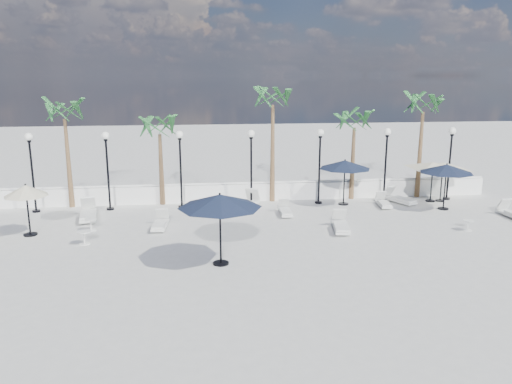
{
  "coord_description": "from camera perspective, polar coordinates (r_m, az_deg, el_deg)",
  "views": [
    {
      "loc": [
        -2.72,
        -17.94,
        6.44
      ],
      "look_at": [
        -0.17,
        3.07,
        1.5
      ],
      "focal_mm": 35.0,
      "sensor_mm": 36.0,
      "label": 1
    }
  ],
  "objects": [
    {
      "name": "ground",
      "position": [
        19.25,
        1.62,
        -6.41
      ],
      "size": [
        100.0,
        100.0,
        0.0
      ],
      "primitive_type": "plane",
      "color": "#ADACA7",
      "rests_on": "ground"
    },
    {
      "name": "lamppost_5",
      "position": [
        26.59,
        14.65,
        4.18
      ],
      "size": [
        0.36,
        0.36,
        3.84
      ],
      "color": "black",
      "rests_on": "ground"
    },
    {
      "name": "lamppost_3",
      "position": [
        24.9,
        -0.56,
        4.02
      ],
      "size": [
        0.36,
        0.36,
        3.84
      ],
      "color": "black",
      "rests_on": "ground"
    },
    {
      "name": "lounger_1",
      "position": [
        22.01,
        -10.89,
        -3.53
      ],
      "size": [
        0.71,
        1.78,
        0.65
      ],
      "rotation": [
        0.0,
        0.0,
        -0.08
      ],
      "color": "silver",
      "rests_on": "ground"
    },
    {
      "name": "palm_0",
      "position": [
        26.08,
        -21.05,
        8.09
      ],
      "size": [
        2.6,
        2.6,
        5.5
      ],
      "color": "brown",
      "rests_on": "ground"
    },
    {
      "name": "side_table_1",
      "position": [
        20.69,
        -19.03,
        -4.81
      ],
      "size": [
        0.55,
        0.55,
        0.53
      ],
      "color": "silver",
      "rests_on": "ground"
    },
    {
      "name": "lamppost_1",
      "position": [
        25.12,
        -16.67,
        3.54
      ],
      "size": [
        0.36,
        0.36,
        3.84
      ],
      "color": "black",
      "rests_on": "ground"
    },
    {
      "name": "parasol_navy_left",
      "position": [
        17.03,
        -4.15,
        -1.08
      ],
      "size": [
        2.91,
        2.91,
        2.57
      ],
      "color": "black",
      "rests_on": "ground"
    },
    {
      "name": "lamppost_0",
      "position": [
        25.95,
        -24.31,
        3.22
      ],
      "size": [
        0.36,
        0.36,
        3.84
      ],
      "color": "black",
      "rests_on": "ground"
    },
    {
      "name": "lamppost_4",
      "position": [
        25.52,
        7.3,
        4.14
      ],
      "size": [
        0.36,
        0.36,
        3.84
      ],
      "color": "black",
      "rests_on": "ground"
    },
    {
      "name": "lounger_3",
      "position": [
        23.71,
        3.36,
        -2.13
      ],
      "size": [
        0.6,
        1.65,
        0.61
      ],
      "rotation": [
        0.0,
        0.0,
        -0.04
      ],
      "color": "silver",
      "rests_on": "ground"
    },
    {
      "name": "lamppost_6",
      "position": [
        28.06,
        21.33,
        4.15
      ],
      "size": [
        0.36,
        0.36,
        3.84
      ],
      "color": "black",
      "rests_on": "ground"
    },
    {
      "name": "lounger_4",
      "position": [
        21.56,
        9.68,
        -3.77
      ],
      "size": [
        0.94,
        1.99,
        0.72
      ],
      "rotation": [
        0.0,
        0.0,
        -0.18
      ],
      "color": "silver",
      "rests_on": "ground"
    },
    {
      "name": "palm_1",
      "position": [
        25.44,
        -10.97,
        6.84
      ],
      "size": [
        2.6,
        2.6,
        4.7
      ],
      "color": "brown",
      "rests_on": "ground"
    },
    {
      "name": "lounger_0",
      "position": [
        24.19,
        -18.65,
        -2.35
      ],
      "size": [
        1.03,
        2.22,
        0.8
      ],
      "rotation": [
        0.0,
        0.0,
        0.17
      ],
      "color": "silver",
      "rests_on": "ground"
    },
    {
      "name": "lounger_5",
      "position": [
        25.97,
        14.37,
        -1.18
      ],
      "size": [
        0.71,
        1.66,
        0.6
      ],
      "rotation": [
        0.0,
        0.0,
        -0.12
      ],
      "color": "silver",
      "rests_on": "ground"
    },
    {
      "name": "lamppost_2",
      "position": [
        24.77,
        -8.65,
        3.82
      ],
      "size": [
        0.36,
        0.36,
        3.84
      ],
      "color": "black",
      "rests_on": "ground"
    },
    {
      "name": "side_table_2",
      "position": [
        23.11,
        23.08,
        -3.41
      ],
      "size": [
        0.47,
        0.47,
        0.46
      ],
      "color": "silver",
      "rests_on": "ground"
    },
    {
      "name": "side_table_0",
      "position": [
        22.41,
        -18.35,
        -3.43
      ],
      "size": [
        0.52,
        0.52,
        0.51
      ],
      "color": "silver",
      "rests_on": "ground"
    },
    {
      "name": "palm_4",
      "position": [
        27.96,
        18.57,
        8.96
      ],
      "size": [
        2.6,
        2.6,
        5.7
      ],
      "color": "brown",
      "rests_on": "ground"
    },
    {
      "name": "parasol_navy_mid",
      "position": [
        25.57,
        10.13,
        3.08
      ],
      "size": [
        2.62,
        2.62,
        2.35
      ],
      "color": "black",
      "rests_on": "ground"
    },
    {
      "name": "parasol_cream_sq_a",
      "position": [
        27.63,
        20.61,
        3.15
      ],
      "size": [
        4.51,
        4.51,
        2.21
      ],
      "color": "black",
      "rests_on": "ground"
    },
    {
      "name": "lounger_6",
      "position": [
        26.88,
        16.08,
        -0.73
      ],
      "size": [
        1.32,
        1.94,
        0.7
      ],
      "rotation": [
        0.0,
        0.0,
        0.43
      ],
      "color": "silver",
      "rests_on": "ground"
    },
    {
      "name": "palm_2",
      "position": [
        25.57,
        1.94,
        10.17
      ],
      "size": [
        2.6,
        2.6,
        6.1
      ],
      "color": "brown",
      "rests_on": "ground"
    },
    {
      "name": "parasol_cream_small",
      "position": [
        22.3,
        -24.81,
        0.07
      ],
      "size": [
        1.78,
        1.78,
        2.18
      ],
      "color": "black",
      "rests_on": "ground"
    },
    {
      "name": "parasol_cream_sq_b",
      "position": [
        27.38,
        19.6,
        3.21
      ],
      "size": [
        4.48,
        4.48,
        2.25
      ],
      "color": "black",
      "rests_on": "ground"
    },
    {
      "name": "balustrade",
      "position": [
        26.27,
        -0.79,
        -0.0
      ],
      "size": [
        26.0,
        0.3,
        1.01
      ],
      "color": "white",
      "rests_on": "ground"
    },
    {
      "name": "lounger_2",
      "position": [
        24.62,
        -0.98,
        -1.37
      ],
      "size": [
        1.51,
        2.27,
        0.81
      ],
      "rotation": [
        0.0,
        0.0,
        -0.42
      ],
      "color": "silver",
      "rests_on": "ground"
    },
    {
      "name": "palm_3",
      "position": [
        26.66,
        11.18,
        7.54
      ],
      "size": [
        2.6,
        2.6,
        4.9
      ],
      "color": "brown",
      "rests_on": "ground"
    },
    {
      "name": "parasol_navy_right",
      "position": [
        25.96,
        20.95,
        2.48
      ],
      "size": [
        2.57,
        2.57,
        2.31
      ],
      "color": "black",
      "rests_on": "ground"
    }
  ]
}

